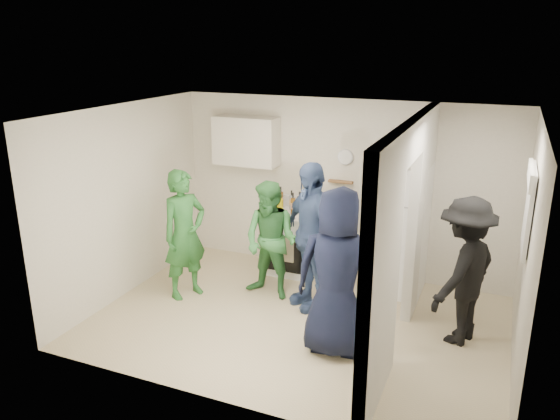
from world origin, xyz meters
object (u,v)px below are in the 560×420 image
at_px(wicker_basket, 396,157).
at_px(stove, 293,242).
at_px(yellow_cup_stack_top, 420,157).
at_px(person_navy, 337,273).
at_px(person_green_center, 271,241).
at_px(person_denim, 311,236).
at_px(person_nook, 464,271).
at_px(fridge, 398,229).
at_px(person_green_left, 185,234).
at_px(blue_bowl, 397,147).

bearing_deg(wicker_basket, stove, -179.18).
distance_m(yellow_cup_stack_top, person_navy, 2.00).
bearing_deg(person_green_center, person_denim, 3.61).
bearing_deg(stove, person_nook, -23.31).
height_order(stove, fridge, fridge).
height_order(yellow_cup_stack_top, person_nook, yellow_cup_stack_top).
relative_size(fridge, person_navy, 0.95).
distance_m(fridge, person_green_center, 1.69).
bearing_deg(stove, person_denim, -57.29).
xyz_separation_m(wicker_basket, person_green_left, (-2.41, -1.28, -0.97)).
xyz_separation_m(blue_bowl, yellow_cup_stack_top, (0.32, -0.15, -0.08)).
bearing_deg(person_denim, blue_bowl, 87.44).
distance_m(stove, person_green_left, 1.67).
relative_size(blue_bowl, yellow_cup_stack_top, 0.96).
height_order(stove, blue_bowl, blue_bowl).
xyz_separation_m(stove, person_green_center, (0.02, -0.86, 0.33)).
bearing_deg(person_denim, person_green_center, -145.69).
bearing_deg(yellow_cup_stack_top, person_green_center, -156.77).
bearing_deg(blue_bowl, yellow_cup_stack_top, -25.11).
bearing_deg(wicker_basket, person_green_left, -152.14).
distance_m(stove, person_green_center, 0.92).
bearing_deg(yellow_cup_stack_top, wicker_basket, 154.89).
relative_size(person_green_center, person_navy, 0.84).
relative_size(wicker_basket, person_denim, 0.19).
distance_m(blue_bowl, person_navy, 2.11).
xyz_separation_m(blue_bowl, person_nook, (1.02, -1.06, -1.12)).
bearing_deg(yellow_cup_stack_top, person_navy, -106.92).
bearing_deg(yellow_cup_stack_top, person_nook, -52.38).
bearing_deg(wicker_basket, person_nook, -46.07).
bearing_deg(fridge, wicker_basket, 153.43).
height_order(person_green_center, person_navy, person_navy).
xyz_separation_m(stove, wicker_basket, (1.39, 0.02, 1.38)).
height_order(person_green_center, person_denim, person_denim).
bearing_deg(blue_bowl, person_green_left, -152.14).
relative_size(yellow_cup_stack_top, person_denim, 0.13).
distance_m(stove, wicker_basket, 1.96).
distance_m(fridge, person_green_left, 2.80).
relative_size(stove, person_green_center, 0.58).
distance_m(blue_bowl, person_denim, 1.59).
bearing_deg(person_nook, wicker_basket, -113.63).
distance_m(stove, person_navy, 2.22).
bearing_deg(blue_bowl, stove, -179.18).
relative_size(person_denim, person_nook, 1.12).
distance_m(fridge, person_navy, 1.80).
height_order(fridge, wicker_basket, wicker_basket).
height_order(wicker_basket, yellow_cup_stack_top, yellow_cup_stack_top).
relative_size(blue_bowl, person_green_center, 0.15).
bearing_deg(person_denim, person_nook, 34.58).
height_order(yellow_cup_stack_top, person_green_center, yellow_cup_stack_top).
bearing_deg(person_green_center, fridge, 37.51).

